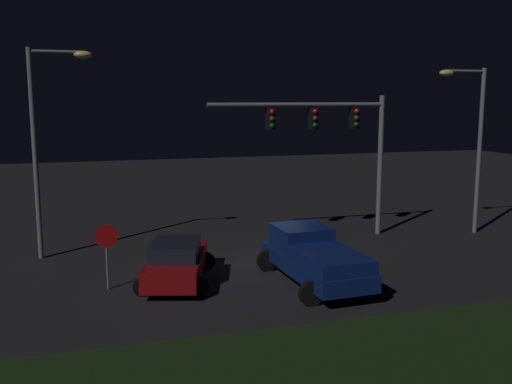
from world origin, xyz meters
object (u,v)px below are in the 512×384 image
at_px(traffic_signal_gantry, 333,131).
at_px(street_lamp_left, 46,129).
at_px(stop_sign, 106,244).
at_px(street_lamp_right, 472,130).
at_px(pickup_truck, 313,254).
at_px(car_sedan, 176,262).

distance_m(traffic_signal_gantry, street_lamp_left, 12.19).
bearing_deg(stop_sign, street_lamp_left, 112.47).
height_order(traffic_signal_gantry, street_lamp_right, street_lamp_right).
bearing_deg(stop_sign, pickup_truck, -9.90).
bearing_deg(pickup_truck, street_lamp_left, 53.18).
distance_m(street_lamp_left, stop_sign, 6.30).
relative_size(pickup_truck, traffic_signal_gantry, 0.66).
bearing_deg(stop_sign, car_sedan, 3.05).
relative_size(pickup_truck, car_sedan, 1.16).
xyz_separation_m(traffic_signal_gantry, street_lamp_left, (-12.18, 0.06, 0.30)).
xyz_separation_m(car_sedan, street_lamp_left, (-4.31, 4.63, 4.46)).
height_order(street_lamp_left, street_lamp_right, street_lamp_left).
relative_size(pickup_truck, street_lamp_right, 0.71).
bearing_deg(car_sedan, pickup_truck, -90.03).
height_order(pickup_truck, street_lamp_left, street_lamp_left).
xyz_separation_m(street_lamp_right, stop_sign, (-16.74, -3.62, -3.34)).
distance_m(car_sedan, street_lamp_right, 15.39).
height_order(car_sedan, street_lamp_left, street_lamp_left).
relative_size(street_lamp_right, stop_sign, 3.47).
height_order(traffic_signal_gantry, street_lamp_left, street_lamp_left).
distance_m(pickup_truck, street_lamp_left, 11.49).
height_order(car_sedan, stop_sign, stop_sign).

